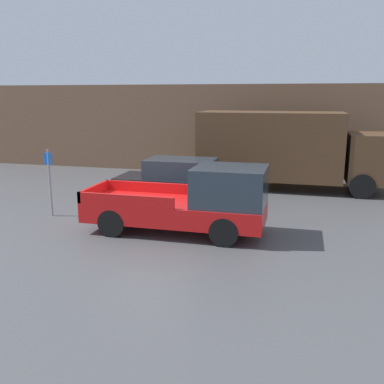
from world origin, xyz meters
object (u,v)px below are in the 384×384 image
Objects in this scene: pickup_truck at (193,202)px; delivery_truck at (286,148)px; parking_sign at (50,179)px; car at (179,182)px; newspaper_box at (268,167)px.

pickup_truck is 7.40m from delivery_truck.
pickup_truck is at bearing -108.05° from delivery_truck.
pickup_truck is 5.12m from parking_sign.
parking_sign is (-3.67, -2.64, 0.42)m from car.
newspaper_box is at bearing 108.59° from delivery_truck.
delivery_truck reaches higher than newspaper_box.
parking_sign is at bearing -144.25° from car.
newspaper_box is at bearing 66.73° from car.
car is (-1.40, 3.27, -0.11)m from pickup_truck.
parking_sign is (-7.35, -6.36, -0.51)m from delivery_truck.
delivery_truck is (3.67, 3.72, 0.93)m from car.
pickup_truck reaches higher than newspaper_box.
delivery_truck reaches higher than parking_sign.
pickup_truck is at bearing -66.87° from car.
car reaches higher than newspaper_box.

